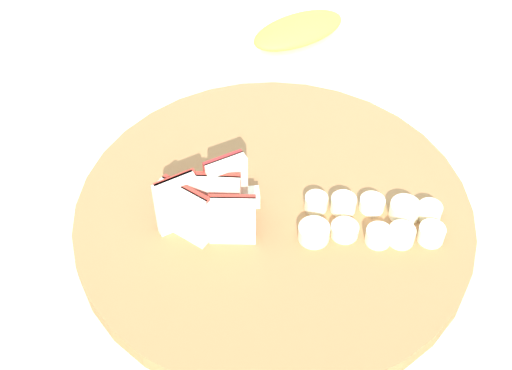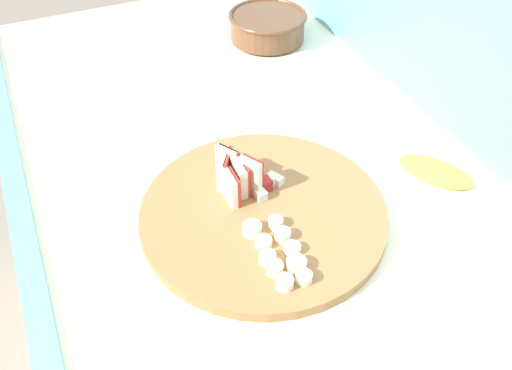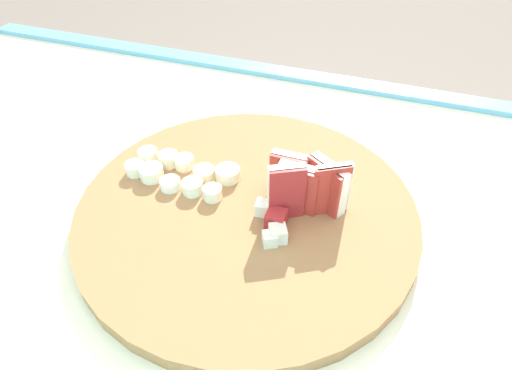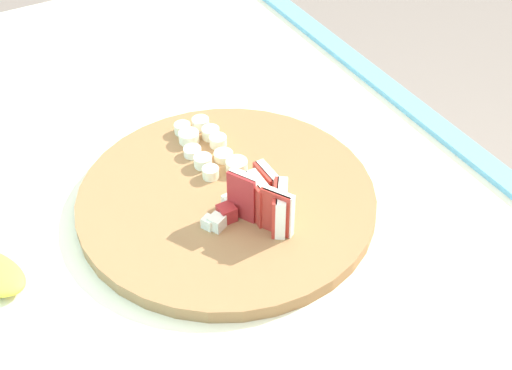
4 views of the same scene
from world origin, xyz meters
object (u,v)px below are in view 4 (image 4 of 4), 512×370
object	(u,v)px
banana_slice_rows	(207,146)
apple_wedge_fan	(265,200)
apple_dice_pile	(230,213)
cutting_board	(227,200)

from	to	relation	value
banana_slice_rows	apple_wedge_fan	bearing A→B (deg)	-179.54
apple_wedge_fan	apple_dice_pile	bearing A→B (deg)	62.30
apple_wedge_fan	apple_dice_pile	world-z (taller)	apple_wedge_fan
apple_wedge_fan	banana_slice_rows	size ratio (longest dim) A/B	0.68
cutting_board	apple_dice_pile	world-z (taller)	apple_dice_pile
cutting_board	apple_wedge_fan	size ratio (longest dim) A/B	4.15
cutting_board	apple_dice_pile	distance (m)	0.05
banana_slice_rows	cutting_board	bearing A→B (deg)	168.18
apple_dice_pile	banana_slice_rows	bearing A→B (deg)	-14.88
apple_wedge_fan	apple_dice_pile	size ratio (longest dim) A/B	1.11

